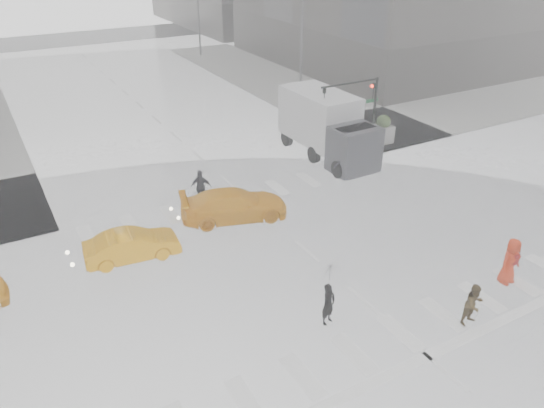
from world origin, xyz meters
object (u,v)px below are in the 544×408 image
traffic_signal_pole (362,101)px  taxi_mid (132,245)px  pedestrian_orange (510,261)px  box_truck (328,125)px  pedestrian_brown (474,304)px

traffic_signal_pole → taxi_mid: 16.64m
traffic_signal_pole → taxi_mid: bearing=-162.5°
pedestrian_orange → box_truck: 14.09m
pedestrian_orange → taxi_mid: size_ratio=0.50×
taxi_mid → pedestrian_brown: bearing=-131.0°
box_truck → pedestrian_brown: bearing=-106.7°
pedestrian_orange → taxi_mid: 15.13m
pedestrian_brown → box_truck: 15.67m
taxi_mid → traffic_signal_pole: bearing=-66.5°
traffic_signal_pole → box_truck: size_ratio=0.63×
taxi_mid → box_truck: (13.42, 5.16, 1.37)m
pedestrian_brown → box_truck: bearing=73.5°
pedestrian_brown → box_truck: box_truck is taller
traffic_signal_pole → pedestrian_brown: bearing=-113.7°
pedestrian_orange → pedestrian_brown: bearing=-164.9°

